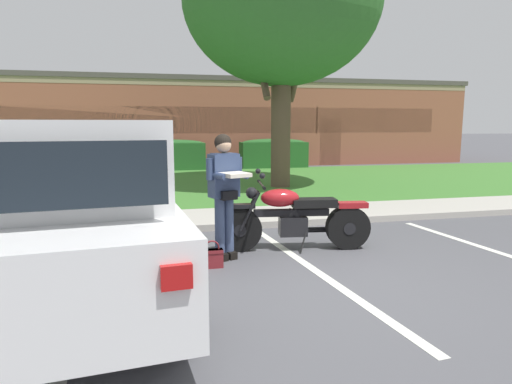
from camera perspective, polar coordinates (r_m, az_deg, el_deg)
The scene contains 15 objects.
ground_plane at distance 5.47m, azimuth 8.66°, elevation -10.85°, with size 140.00×140.00×0.00m, color #4C4C51.
curb_strip at distance 7.92m, azimuth 1.47°, elevation -4.13°, with size 60.00×0.20×0.12m, color #ADA89E.
concrete_walk at distance 8.73m, azimuth 0.07°, elevation -3.05°, with size 60.00×1.50×0.08m, color #ADA89E.
grass_lawn at distance 13.51m, azimuth -4.66°, elevation 1.09°, with size 60.00×8.35×0.06m, color #3D752D.
stall_stripe_0 at distance 5.39m, azimuth -22.58°, elevation -11.73°, with size 0.12×4.40×0.01m, color silver.
stall_stripe_1 at distance 5.65m, azimuth 7.94°, elevation -10.16°, with size 0.12×4.40×0.01m, color silver.
stall_stripe_2 at distance 7.16m, azimuth 30.09°, elevation -7.21°, with size 0.12×4.40×0.01m, color silver.
motorcycle at distance 6.46m, azimuth 5.81°, elevation -3.33°, with size 2.24×0.82×1.18m.
rider_person at distance 5.90m, azimuth -4.08°, elevation 0.75°, with size 0.56×0.66×1.70m.
handbag at distance 5.74m, azimuth -5.73°, elevation -8.34°, with size 0.28×0.13×0.36m.
parked_suv_adjacent at distance 5.08m, azimuth -22.55°, elevation -1.79°, with size 2.37×4.99×1.86m.
shade_tree at distance 12.99m, azimuth 3.37°, elevation 23.52°, with size 5.40×5.40×7.46m.
hedge_left at distance 17.68m, azimuth -11.21°, elevation 4.79°, with size 2.79×0.90×1.24m.
hedge_center_left at distance 18.32m, azimuth 2.30°, elevation 5.08°, with size 2.75×0.90×1.24m.
brick_building at distance 23.73m, azimuth -5.26°, elevation 8.96°, with size 22.76×9.98×3.84m.
Camera 1 is at (-1.94, -4.78, 1.83)m, focal length 30.87 mm.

